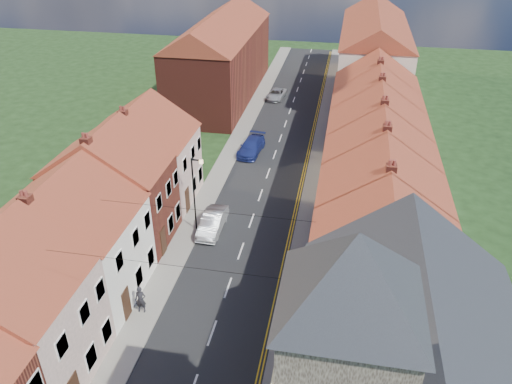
{
  "coord_description": "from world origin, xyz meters",
  "views": [
    {
      "loc": [
        6.38,
        -10.09,
        21.89
      ],
      "look_at": [
        0.62,
        20.62,
        3.5
      ],
      "focal_mm": 35.0,
      "sensor_mm": 36.0,
      "label": 1
    }
  ],
  "objects_px": {
    "pedestrian_right": "(287,273)",
    "pedestrian_right_b": "(315,230)",
    "pedestrian_left": "(141,300)",
    "car_far": "(251,146)",
    "car_distant": "(276,94)",
    "car_mid": "(213,222)",
    "lamppost": "(195,190)"
  },
  "relations": [
    {
      "from": "lamppost",
      "to": "car_mid",
      "type": "height_order",
      "value": "lamppost"
    },
    {
      "from": "car_far",
      "to": "car_mid",
      "type": "bearing_deg",
      "value": -85.6
    },
    {
      "from": "car_distant",
      "to": "pedestrian_right",
      "type": "relative_size",
      "value": 2.7
    },
    {
      "from": "car_mid",
      "to": "pedestrian_left",
      "type": "relative_size",
      "value": 2.36
    },
    {
      "from": "pedestrian_right_b",
      "to": "lamppost",
      "type": "bearing_deg",
      "value": 21.57
    },
    {
      "from": "car_mid",
      "to": "pedestrian_left",
      "type": "xyz_separation_m",
      "value": [
        -1.97,
        -9.36,
        0.32
      ]
    },
    {
      "from": "car_mid",
      "to": "car_far",
      "type": "distance_m",
      "value": 13.8
    },
    {
      "from": "pedestrian_left",
      "to": "car_mid",
      "type": "bearing_deg",
      "value": 71.91
    },
    {
      "from": "car_far",
      "to": "pedestrian_right_b",
      "type": "relative_size",
      "value": 3.02
    },
    {
      "from": "car_mid",
      "to": "pedestrian_right_b",
      "type": "xyz_separation_m",
      "value": [
        7.76,
        0.17,
        0.2
      ]
    },
    {
      "from": "car_far",
      "to": "pedestrian_right",
      "type": "distance_m",
      "value": 19.83
    },
    {
      "from": "car_far",
      "to": "car_distant",
      "type": "height_order",
      "value": "car_far"
    },
    {
      "from": "car_distant",
      "to": "pedestrian_right",
      "type": "distance_m",
      "value": 35.38
    },
    {
      "from": "car_mid",
      "to": "pedestrian_right",
      "type": "distance_m",
      "value": 8.15
    },
    {
      "from": "lamppost",
      "to": "car_far",
      "type": "height_order",
      "value": "lamppost"
    },
    {
      "from": "lamppost",
      "to": "car_distant",
      "type": "relative_size",
      "value": 1.44
    },
    {
      "from": "pedestrian_left",
      "to": "pedestrian_right",
      "type": "height_order",
      "value": "pedestrian_left"
    },
    {
      "from": "lamppost",
      "to": "car_far",
      "type": "distance_m",
      "value": 14.36
    },
    {
      "from": "pedestrian_right_b",
      "to": "pedestrian_left",
      "type": "bearing_deg",
      "value": 63.54
    },
    {
      "from": "car_distant",
      "to": "car_far",
      "type": "bearing_deg",
      "value": -83.42
    },
    {
      "from": "pedestrian_right",
      "to": "pedestrian_right_b",
      "type": "height_order",
      "value": "pedestrian_right_b"
    },
    {
      "from": "lamppost",
      "to": "pedestrian_right_b",
      "type": "relative_size",
      "value": 3.76
    },
    {
      "from": "pedestrian_left",
      "to": "pedestrian_right_b",
      "type": "height_order",
      "value": "pedestrian_left"
    },
    {
      "from": "lamppost",
      "to": "car_mid",
      "type": "xyz_separation_m",
      "value": [
        1.15,
        0.21,
        -2.82
      ]
    },
    {
      "from": "lamppost",
      "to": "pedestrian_left",
      "type": "bearing_deg",
      "value": -95.12
    },
    {
      "from": "lamppost",
      "to": "pedestrian_right",
      "type": "height_order",
      "value": "lamppost"
    },
    {
      "from": "car_mid",
      "to": "car_far",
      "type": "xyz_separation_m",
      "value": [
        0.3,
        13.79,
        -0.02
      ]
    },
    {
      "from": "pedestrian_left",
      "to": "pedestrian_right",
      "type": "xyz_separation_m",
      "value": [
        8.33,
        4.27,
        -0.14
      ]
    },
    {
      "from": "car_distant",
      "to": "pedestrian_right_b",
      "type": "bearing_deg",
      "value": -69.12
    },
    {
      "from": "pedestrian_right",
      "to": "pedestrian_right_b",
      "type": "bearing_deg",
      "value": -86.06
    },
    {
      "from": "car_mid",
      "to": "pedestrian_right_b",
      "type": "relative_size",
      "value": 2.72
    },
    {
      "from": "lamppost",
      "to": "pedestrian_left",
      "type": "relative_size",
      "value": 3.26
    }
  ]
}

